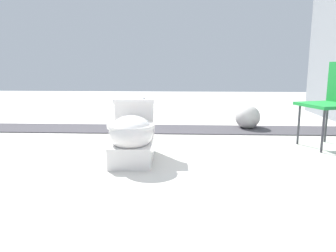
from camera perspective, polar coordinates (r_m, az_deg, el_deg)
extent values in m
plane|color=beige|center=(3.06, -4.86, -4.67)|extent=(14.00, 14.00, 0.00)
cube|color=#423F44|center=(4.11, 4.12, -0.61)|extent=(0.56, 8.00, 0.01)
cube|color=white|center=(2.82, -6.12, -4.24)|extent=(0.61, 0.36, 0.17)
ellipsoid|color=white|center=(2.68, -6.44, -1.16)|extent=(0.45, 0.38, 0.28)
cylinder|color=white|center=(2.67, -6.47, 0.02)|extent=(0.40, 0.40, 0.03)
cube|color=white|center=(2.97, -5.74, 1.18)|extent=(0.19, 0.35, 0.30)
cube|color=white|center=(2.95, -5.80, 4.40)|extent=(0.22, 0.37, 0.04)
cylinder|color=silver|center=(2.94, -4.26, 4.87)|extent=(0.02, 0.02, 0.01)
cube|color=#1E8C38|center=(3.54, 25.90, 3.32)|extent=(0.56, 0.56, 0.03)
cylinder|color=#38383D|center=(3.33, 25.36, -0.82)|extent=(0.02, 0.02, 0.40)
cylinder|color=#38383D|center=(3.59, 21.80, 0.20)|extent=(0.02, 0.02, 0.40)
cylinder|color=#38383D|center=(3.81, 25.85, 0.45)|extent=(0.02, 0.02, 0.40)
ellipsoid|color=#B7B2AD|center=(4.30, 13.69, 1.56)|extent=(0.42, 0.36, 0.30)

